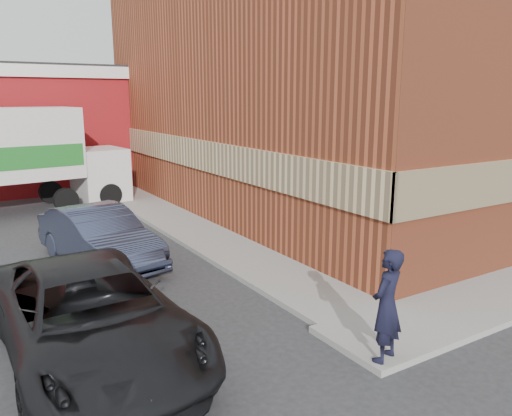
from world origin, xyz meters
TOP-DOWN VIEW (x-y plane):
  - ground at (0.00, 0.00)m, footprint 90.00×90.00m
  - brick_building at (8.50, 9.00)m, footprint 14.25×18.25m
  - sidewalk_west at (0.60, 9.00)m, footprint 1.80×18.00m
  - man at (-0.20, -1.55)m, footprint 0.77×0.63m
  - sedan at (-2.72, 5.83)m, footprint 2.30×4.66m
  - suv_a at (-4.09, 1.05)m, footprint 2.69×5.64m
  - box_truck at (-3.73, 13.43)m, footprint 7.95×3.07m

SIDE VIEW (x-z plane):
  - ground at x=0.00m, z-range 0.00..0.00m
  - sidewalk_west at x=0.60m, z-range 0.00..0.12m
  - sedan at x=-2.72m, z-range 0.00..1.47m
  - suv_a at x=-4.09m, z-range 0.00..1.55m
  - man at x=-0.20m, z-range 0.12..1.95m
  - box_truck at x=-3.73m, z-range 0.29..4.12m
  - brick_building at x=8.50m, z-range 0.00..9.36m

